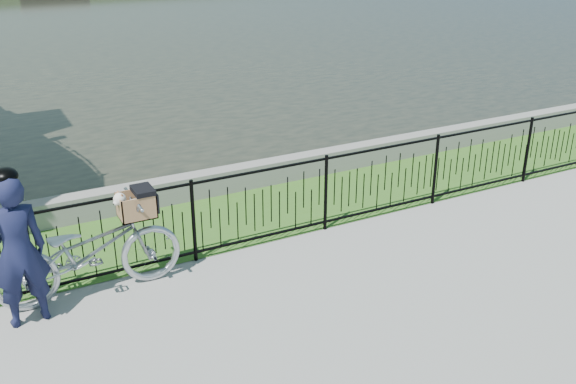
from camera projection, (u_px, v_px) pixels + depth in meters
ground at (322, 299)px, 7.67m from camera, size 120.00×120.00×0.00m
grass_strip at (235, 217)px, 9.78m from camera, size 60.00×2.00×0.01m
water at (10, 5)px, 34.53m from camera, size 120.00×120.00×0.00m
quay_wall at (210, 183)px, 10.52m from camera, size 60.00×0.30×0.40m
fence at (263, 206)px, 8.75m from camera, size 14.00×0.06×1.15m
bicycle_rig at (90, 250)px, 7.56m from camera, size 2.20×0.77×1.27m
cyclist at (17, 250)px, 6.90m from camera, size 0.69×0.50×1.83m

